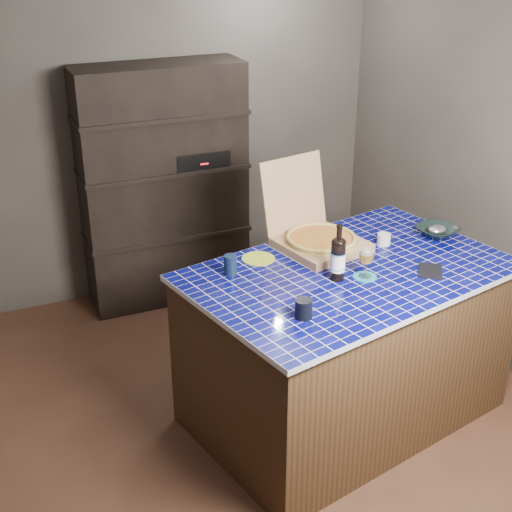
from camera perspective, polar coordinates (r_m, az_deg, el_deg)
name	(u,v)px	position (r m, az deg, el deg)	size (l,w,h in m)	color
room	(242,215)	(3.86, -1.14, 3.29)	(3.50, 3.50, 3.50)	brown
shelving_unit	(165,187)	(5.34, -7.32, 5.53)	(1.20, 0.41, 1.80)	black
kitchen_island	(345,344)	(4.17, 7.16, -6.99)	(1.95, 1.47, 0.96)	#49311C
pizza_box	(318,237)	(4.16, 4.99, 1.55)	(0.54, 0.62, 0.48)	#9B7350
mead_bottle	(338,258)	(3.78, 6.57, -0.17)	(0.08, 0.08, 0.31)	black
teal_trivet	(365,277)	(3.87, 8.69, -1.65)	(0.13, 0.13, 0.01)	teal
wine_glass	(366,256)	(3.81, 8.81, -0.01)	(0.08, 0.08, 0.18)	white
tumbler	(304,309)	(3.44, 3.83, -4.23)	(0.09, 0.09, 0.10)	black
dvd_case	(430,271)	(3.99, 13.77, -1.16)	(0.12, 0.17, 0.01)	black
bowl	(437,231)	(4.45, 14.29, 1.93)	(0.24, 0.24, 0.06)	black
foil_contents	(437,230)	(4.44, 14.30, 2.06)	(0.12, 0.10, 0.06)	silver
white_jar	(384,239)	(4.26, 10.19, 1.33)	(0.08, 0.08, 0.07)	silver
navy_cup	(230,265)	(3.84, -2.06, -0.71)	(0.07, 0.07, 0.11)	#0D1931
green_trivet	(258,259)	(4.02, 0.19, -0.20)	(0.19, 0.19, 0.01)	#A6BB28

